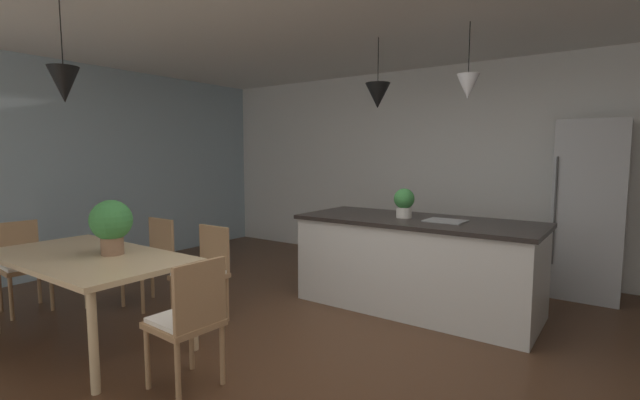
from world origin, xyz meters
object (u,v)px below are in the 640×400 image
(chair_far_right, at_px, (204,271))
(potted_plant_on_island, at_px, (404,202))
(potted_plant_on_table, at_px, (111,223))
(refrigerator, at_px, (590,210))
(chair_window_end, at_px, (22,263))
(chair_far_left, at_px, (151,259))
(dining_table, at_px, (87,263))
(kitchen_island, at_px, (416,262))
(chair_kitchen_end, at_px, (189,319))

(chair_far_right, distance_m, potted_plant_on_island, 2.04)
(potted_plant_on_table, bearing_deg, refrigerator, 50.00)
(chair_window_end, bearing_deg, chair_far_left, 44.17)
(chair_far_left, relative_size, refrigerator, 0.46)
(dining_table, distance_m, refrigerator, 4.92)
(chair_far_left, relative_size, kitchen_island, 0.37)
(dining_table, xyz_separation_m, chair_far_left, (-0.40, 0.84, -0.19))
(dining_table, relative_size, potted_plant_on_island, 6.13)
(dining_table, bearing_deg, chair_far_right, 64.37)
(chair_window_end, relative_size, refrigerator, 0.46)
(dining_table, xyz_separation_m, chair_kitchen_end, (1.27, -0.00, -0.19))
(dining_table, bearing_deg, potted_plant_on_island, 53.54)
(dining_table, bearing_deg, potted_plant_on_table, 37.62)
(chair_kitchen_end, relative_size, chair_far_left, 1.00)
(chair_far_left, xyz_separation_m, chair_far_right, (0.81, 0.00, 0.00))
(dining_table, relative_size, kitchen_island, 0.77)
(dining_table, distance_m, chair_far_right, 0.95)
(dining_table, xyz_separation_m, chair_far_right, (0.40, 0.84, -0.19))
(chair_far_left, relative_size, potted_plant_on_island, 2.97)
(dining_table, bearing_deg, chair_window_end, 179.83)
(chair_window_end, relative_size, potted_plant_on_island, 2.97)
(chair_far_left, relative_size, chair_far_right, 1.00)
(kitchen_island, relative_size, potted_plant_on_table, 5.27)
(dining_table, relative_size, chair_kitchen_end, 2.07)
(kitchen_island, xyz_separation_m, refrigerator, (1.35, 1.43, 0.48))
(dining_table, relative_size, potted_plant_on_table, 4.06)
(chair_far_right, bearing_deg, dining_table, -115.63)
(dining_table, height_order, chair_far_left, chair_far_left)
(potted_plant_on_island, bearing_deg, chair_far_left, -145.27)
(dining_table, distance_m, chair_kitchen_end, 1.28)
(dining_table, height_order, refrigerator, refrigerator)
(chair_window_end, xyz_separation_m, chair_far_right, (1.67, 0.84, 0.00))
(chair_window_end, xyz_separation_m, kitchen_island, (3.11, 2.30, -0.01))
(chair_far_left, bearing_deg, potted_plant_on_table, -51.58)
(kitchen_island, distance_m, potted_plant_on_island, 0.62)
(dining_table, distance_m, potted_plant_on_island, 2.89)
(dining_table, xyz_separation_m, potted_plant_on_island, (1.70, 2.30, 0.40))
(chair_window_end, relative_size, potted_plant_on_table, 1.97)
(chair_far_left, bearing_deg, chair_kitchen_end, -26.81)
(dining_table, relative_size, chair_far_right, 2.07)
(chair_far_right, bearing_deg, kitchen_island, 45.41)
(kitchen_island, height_order, refrigerator, refrigerator)
(chair_far_left, bearing_deg, chair_far_right, 0.00)
(chair_kitchen_end, height_order, kitchen_island, kitchen_island)
(chair_far_right, relative_size, potted_plant_on_table, 1.97)
(chair_kitchen_end, height_order, chair_window_end, same)
(chair_far_left, height_order, kitchen_island, kitchen_island)
(chair_far_right, bearing_deg, chair_far_left, -180.00)
(chair_window_end, height_order, chair_far_left, same)
(chair_far_right, distance_m, refrigerator, 4.05)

